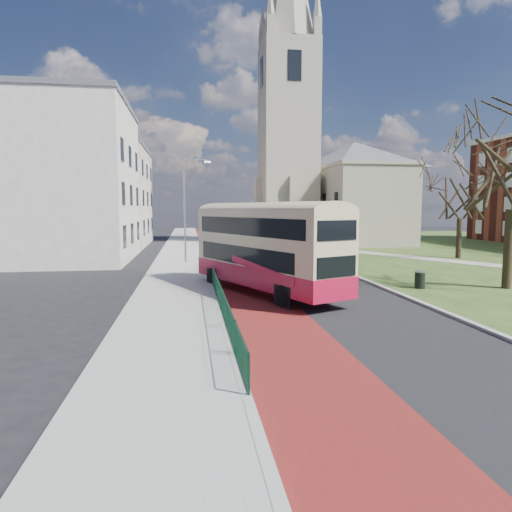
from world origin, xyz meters
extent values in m
plane|color=black|center=(0.00, 0.00, 0.00)|extent=(160.00, 160.00, 0.00)
cube|color=black|center=(1.50, 20.00, 0.01)|extent=(9.00, 120.00, 0.01)
cube|color=#591414|center=(-1.20, 20.00, 0.01)|extent=(3.40, 120.00, 0.01)
cube|color=gray|center=(-5.00, 20.00, 0.06)|extent=(4.00, 120.00, 0.12)
cube|color=#999993|center=(-3.00, 20.00, 0.07)|extent=(0.25, 120.00, 0.13)
cube|color=#999993|center=(6.10, 22.00, 0.07)|extent=(0.25, 80.00, 0.13)
cube|color=#2C4217|center=(26.00, 22.00, 0.02)|extent=(40.00, 80.00, 0.04)
cylinder|color=#0B3421|center=(-2.95, 4.00, 1.10)|extent=(0.04, 24.00, 0.04)
cylinder|color=#0B3421|center=(-2.95, 4.00, 0.15)|extent=(0.04, 24.00, 0.04)
cube|color=gray|center=(8.00, 38.00, 12.00)|extent=(6.50, 6.50, 24.00)
cone|color=gray|center=(10.73, 35.27, 27.80)|extent=(1.10, 1.10, 3.60)
cone|color=gray|center=(5.27, 40.73, 27.80)|extent=(1.10, 1.10, 3.60)
cone|color=gray|center=(10.73, 40.73, 27.80)|extent=(1.10, 1.10, 3.60)
cube|color=gray|center=(16.50, 38.00, 4.50)|extent=(9.00, 18.00, 9.00)
pyramid|color=#565960|center=(16.50, 38.00, 12.60)|extent=(9.00, 18.00, 3.60)
cube|color=beige|center=(-14.00, 22.00, 6.25)|extent=(10.00, 14.00, 12.50)
cube|color=#565960|center=(-14.00, 22.00, 12.75)|extent=(10.30, 14.30, 0.50)
cube|color=beige|center=(-14.00, 38.00, 5.50)|extent=(10.00, 16.00, 11.00)
cube|color=#565960|center=(-14.00, 38.00, 11.25)|extent=(10.30, 16.30, 0.50)
cylinder|color=gray|center=(-4.50, 18.00, 4.12)|extent=(0.16, 0.16, 8.00)
cylinder|color=gray|center=(-3.60, 18.00, 8.02)|extent=(1.80, 0.10, 0.10)
cube|color=silver|center=(-2.70, 18.00, 7.87)|extent=(0.50, 0.18, 0.12)
cube|color=#A70F2D|center=(-0.42, 4.72, 0.98)|extent=(6.53, 10.66, 0.96)
cube|color=#D0BA8E|center=(-0.42, 4.72, 2.85)|extent=(6.48, 10.60, 2.79)
cube|color=black|center=(-1.64, 4.49, 1.99)|extent=(3.57, 7.95, 0.91)
cube|color=black|center=(0.56, 5.47, 1.99)|extent=(3.57, 7.95, 0.91)
cube|color=black|center=(-1.52, 4.23, 3.43)|extent=(3.91, 8.72, 0.87)
cube|color=black|center=(0.68, 5.21, 3.43)|extent=(3.91, 8.72, 0.87)
cube|color=black|center=(-2.55, 9.53, 1.99)|extent=(2.00, 0.95, 1.01)
cube|color=black|center=(-2.55, 9.53, 3.43)|extent=(2.00, 0.95, 0.87)
cube|color=orange|center=(-2.55, 9.53, 3.98)|extent=(1.61, 0.79, 0.29)
cylinder|color=black|center=(-2.89, 7.56, 0.50)|extent=(0.67, 1.03, 1.00)
cylinder|color=black|center=(-0.87, 8.45, 0.50)|extent=(0.67, 1.03, 1.00)
cylinder|color=black|center=(-0.15, 1.37, 0.50)|extent=(0.67, 1.03, 1.00)
cylinder|color=black|center=(1.88, 2.27, 0.50)|extent=(0.67, 1.03, 1.00)
cylinder|color=#2F2617|center=(12.62, 4.13, 2.15)|extent=(0.51, 0.51, 4.22)
cylinder|color=black|center=(18.69, 18.21, 1.74)|extent=(0.49, 0.49, 3.39)
cylinder|color=black|center=(8.00, 4.79, 0.47)|extent=(0.59, 0.59, 0.87)
cylinder|color=gray|center=(8.00, 4.79, 0.94)|extent=(0.63, 0.63, 0.06)
camera|label=1|loc=(-4.24, -17.82, 4.32)|focal=32.00mm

